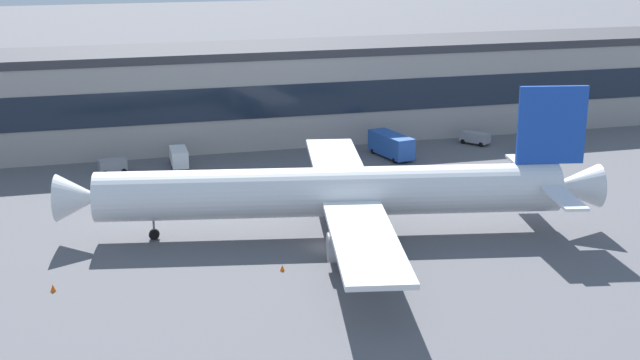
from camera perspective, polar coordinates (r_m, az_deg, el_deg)
The scene contains 11 objects.
ground_plane at distance 91.40m, azimuth 0.45°, elevation -4.34°, with size 600.00×600.00×0.00m, color #56565B.
terminal_building at distance 134.88m, azimuth -5.17°, elevation 5.57°, with size 151.08×14.78×14.50m.
airliner at distance 93.42m, azimuth 1.21°, elevation -0.76°, with size 57.71×49.75×15.85m.
belt_loader at distance 134.05m, azimuth 13.95°, elevation 2.41°, with size 6.70×3.56×1.95m.
fuel_truck at distance 125.93m, azimuth 4.67°, elevation 2.30°, with size 4.48×8.80×3.35m.
baggage_tug at distance 121.05m, azimuth -13.31°, elevation 0.95°, with size 3.85×2.54×1.85m.
follow_me_car at distance 135.31m, azimuth 10.04°, elevation 2.74°, with size 4.11×4.68×1.85m.
crew_van at distance 122.25m, azimuth -9.13°, elevation 1.51°, with size 2.39×5.26×2.55m.
traffic_cone_0 at distance 86.99m, azimuth 3.77°, elevation -5.25°, with size 0.51×0.51×0.64m, color #F2590C.
traffic_cone_1 at distance 85.23m, azimuth -2.46°, elevation -5.71°, with size 0.48×0.48×0.60m, color #F2590C.
traffic_cone_2 at distance 84.15m, azimuth -16.91°, elevation -6.70°, with size 0.55×0.55×0.69m, color #F2590C.
Camera 1 is at (-23.44, -82.27, 32.19)m, focal length 49.42 mm.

